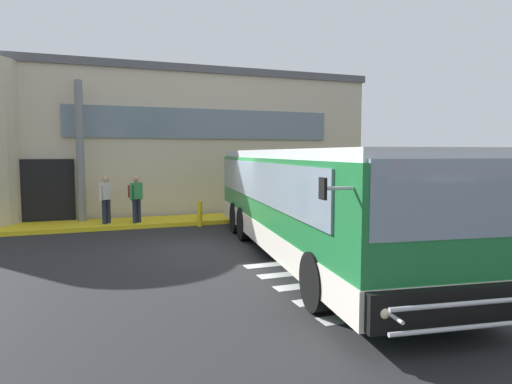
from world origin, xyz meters
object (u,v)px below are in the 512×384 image
at_px(safety_bollard_yellow, 200,214).
at_px(entry_support_column, 80,151).
at_px(passenger_by_doorway, 136,196).
at_px(passenger_near_column, 106,197).
at_px(bus_main_foreground, 309,204).

bearing_deg(safety_bollard_yellow, entry_support_column, 155.43).
bearing_deg(passenger_by_doorway, entry_support_column, 149.30).
bearing_deg(entry_support_column, passenger_near_column, -49.35).
bearing_deg(bus_main_foreground, passenger_by_doorway, 120.07).
distance_m(passenger_near_column, safety_bollard_yellow, 3.32).
xyz_separation_m(entry_support_column, bus_main_foreground, (5.43, -7.34, -1.34)).
relative_size(entry_support_column, passenger_near_column, 3.02).
xyz_separation_m(entry_support_column, safety_bollard_yellow, (3.94, -1.80, -2.23)).
height_order(passenger_near_column, safety_bollard_yellow, passenger_near_column).
relative_size(passenger_near_column, passenger_by_doorway, 1.00).
bearing_deg(passenger_by_doorway, safety_bollard_yellow, -18.88).
xyz_separation_m(entry_support_column, passenger_near_column, (0.80, -0.93, -1.60)).
relative_size(bus_main_foreground, passenger_near_column, 7.14).
relative_size(entry_support_column, passenger_by_doorway, 3.02).
bearing_deg(safety_bollard_yellow, passenger_near_column, 164.53).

